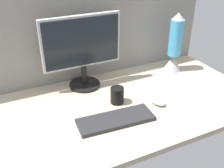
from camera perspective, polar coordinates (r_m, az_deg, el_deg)
name	(u,v)px	position (r cm, az deg, el deg)	size (l,w,h in cm)	color
ground_plane	(94,111)	(137.94, -3.83, -5.81)	(180.00, 80.00, 3.00)	tan
cubicle_wall_back	(68,28)	(155.41, -9.57, 11.93)	(180.00, 5.00, 64.75)	gray
monitor	(82,48)	(148.19, -6.46, 7.66)	(45.31, 18.00, 42.02)	black
keyboard	(116,120)	(127.36, 0.80, -7.73)	(37.00, 13.00, 2.00)	#262628
mouse	(157,101)	(141.56, 9.83, -3.66)	(5.60, 9.60, 3.40)	silver
mug_black_travel	(117,95)	(139.25, 1.08, -2.42)	(7.12, 7.12, 8.99)	black
lava_lamp	(175,47)	(174.80, 13.42, 7.78)	(11.61, 11.61, 38.00)	#A5A5AD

